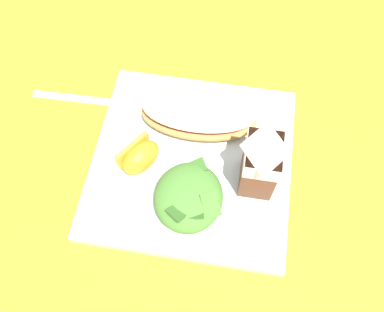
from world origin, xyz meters
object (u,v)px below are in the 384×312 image
object	(u,v)px
white_plate	(192,162)
green_salad_pile	(189,197)
milk_carton	(261,160)
orange_wedge_front	(140,157)
metal_fork	(101,101)
cheesy_pizza_bread	(199,115)

from	to	relation	value
white_plate	green_salad_pile	size ratio (longest dim) A/B	2.64
green_salad_pile	milk_carton	world-z (taller)	milk_carton
orange_wedge_front	metal_fork	bearing A→B (deg)	-138.82
cheesy_pizza_bread	green_salad_pile	distance (m)	0.13
orange_wedge_front	milk_carton	bearing A→B (deg)	90.14
milk_carton	orange_wedge_front	size ratio (longest dim) A/B	1.58
white_plate	metal_fork	size ratio (longest dim) A/B	1.49
white_plate	cheesy_pizza_bread	bearing A→B (deg)	-179.92
green_salad_pile	orange_wedge_front	size ratio (longest dim) A/B	1.52
white_plate	cheesy_pizza_bread	world-z (taller)	cheesy_pizza_bread
cheesy_pizza_bread	metal_fork	world-z (taller)	cheesy_pizza_bread
orange_wedge_front	green_salad_pile	bearing A→B (deg)	57.85
white_plate	green_salad_pile	bearing A→B (deg)	5.73
white_plate	cheesy_pizza_bread	distance (m)	0.07
white_plate	orange_wedge_front	size ratio (longest dim) A/B	4.01
cheesy_pizza_bread	orange_wedge_front	world-z (taller)	orange_wedge_front
orange_wedge_front	metal_fork	world-z (taller)	orange_wedge_front
cheesy_pizza_bread	green_salad_pile	bearing A→B (deg)	2.96
milk_carton	orange_wedge_front	xyz separation A→B (m)	(0.00, -0.16, -0.04)
white_plate	metal_fork	world-z (taller)	white_plate
cheesy_pizza_bread	milk_carton	size ratio (longest dim) A/B	1.57
milk_carton	metal_fork	bearing A→B (deg)	-112.21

